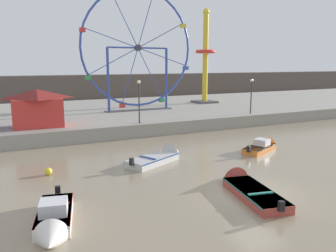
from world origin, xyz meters
The scene contains 13 objects.
ground_plane centered at (0.00, 0.00, 0.00)m, with size 240.00×240.00×0.00m, color gray.
quay_promenade centered at (0.00, 26.04, 0.59)m, with size 110.00×22.75×1.19m, color gray.
distant_town_skyline centered at (0.00, 49.69, 2.20)m, with size 140.00×3.00×4.40m, color #564C47.
motorboat_faded_red centered at (-0.34, 0.60, 0.23)m, with size 2.53×5.66×1.45m.
motorboat_pale_grey centered at (-1.79, 7.53, 0.25)m, with size 4.91×3.42×1.45m.
motorboat_orange_hull centered at (6.33, 6.75, 0.28)m, with size 4.26×2.77×1.24m.
motorboat_white_red_stripe centered at (-9.78, 0.51, 0.33)m, with size 2.24×4.74×1.42m.
ferris_wheel_blue_frame centered at (2.81, 23.61, 7.92)m, with size 12.92×1.20×13.40m.
drop_tower_yellow_tower centered at (13.65, 26.91, 6.69)m, with size 2.80×2.80×12.31m.
carnival_booth_red_striped centered at (-8.55, 17.61, 2.83)m, with size 4.53×3.17×3.16m.
promenade_lamp_near centered at (-0.30, 15.46, 3.69)m, with size 0.32×0.32×3.82m.
promenade_lamp_far centered at (12.44, 15.81, 3.61)m, with size 0.32×0.32×3.66m.
mooring_buoy_orange centered at (-9.09, 7.58, 0.22)m, with size 0.44×0.44×0.44m, color yellow.
Camera 1 is at (-11.28, -12.87, 6.45)m, focal length 36.86 mm.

